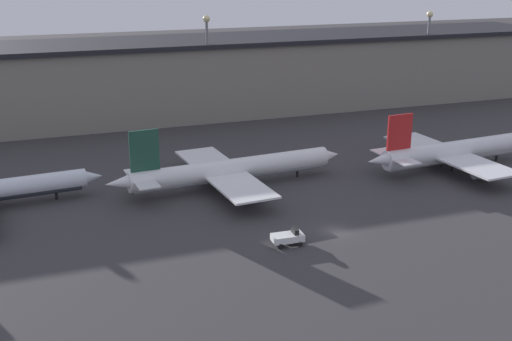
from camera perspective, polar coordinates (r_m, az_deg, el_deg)
name	(u,v)px	position (r m, az deg, el deg)	size (l,w,h in m)	color
ground	(335,231)	(101.95, 7.07, -5.37)	(600.00, 600.00, 0.00)	#383538
terminal_building	(196,77)	(176.58, -5.37, 8.31)	(215.26, 27.71, 20.33)	gray
airplane_1	(230,170)	(119.17, -2.35, 0.03)	(46.72, 33.05, 12.76)	white
airplane_2	(452,152)	(135.72, 17.05, 1.59)	(41.13, 32.59, 12.60)	silver
service_vehicle_2	(288,238)	(96.16, 2.86, -5.98)	(4.81, 2.64, 2.53)	white
lamp_post_1	(207,56)	(165.18, -4.35, 10.10)	(1.80, 1.80, 27.35)	slate
lamp_post_2	(427,46)	(192.85, 14.98, 10.61)	(1.80, 1.80, 26.64)	slate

